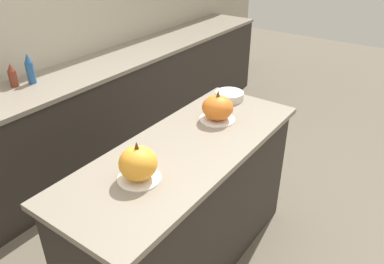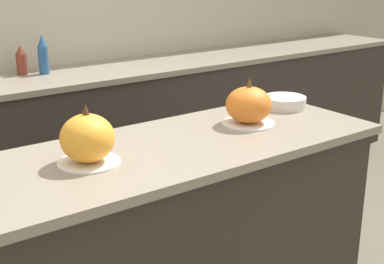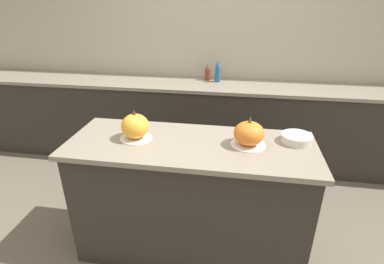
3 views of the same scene
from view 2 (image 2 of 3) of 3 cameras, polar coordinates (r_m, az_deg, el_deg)
The scene contains 8 objects.
wall_back at distance 3.54m, azimuth -18.10°, elevation 11.68°, with size 8.00×0.06×2.50m.
kitchen_island at distance 2.24m, azimuth -1.15°, elevation -12.15°, with size 1.66×0.64×0.91m.
back_counter at distance 3.41m, azimuth -15.04°, elevation -1.93°, with size 6.00×0.60×0.92m.
pumpkin_cake_left at distance 1.86m, azimuth -11.09°, elevation -0.79°, with size 0.22×0.22×0.21m.
pumpkin_cake_right at distance 2.28m, azimuth 6.06°, elevation 2.79°, with size 0.23×0.23×0.21m.
bottle_tall at distance 3.36m, azimuth -15.60°, elevation 7.90°, with size 0.06×0.06×0.24m.
bottle_short at distance 3.38m, azimuth -17.74°, elevation 7.27°, with size 0.06×0.06×0.18m.
mixing_bowl at distance 2.58m, azimuth 9.85°, elevation 3.16°, with size 0.20×0.20×0.05m.
Camera 2 is at (-1.11, -1.59, 1.58)m, focal length 50.00 mm.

